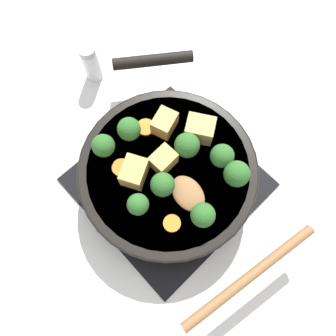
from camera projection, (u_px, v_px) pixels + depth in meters
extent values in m
plane|color=silver|center=(168.00, 182.00, 0.64)|extent=(2.40, 2.40, 0.00)
cube|color=black|center=(168.00, 182.00, 0.64)|extent=(0.31, 0.31, 0.01)
torus|color=black|center=(168.00, 179.00, 0.63)|extent=(0.24, 0.24, 0.01)
cube|color=black|center=(168.00, 179.00, 0.63)|extent=(0.01, 0.23, 0.01)
cube|color=black|center=(168.00, 179.00, 0.63)|extent=(0.23, 0.01, 0.01)
cylinder|color=black|center=(168.00, 173.00, 0.59)|extent=(0.31, 0.31, 0.06)
cylinder|color=brown|center=(168.00, 173.00, 0.59)|extent=(0.28, 0.28, 0.05)
torus|color=black|center=(168.00, 169.00, 0.57)|extent=(0.32, 0.32, 0.01)
cylinder|color=black|center=(153.00, 60.00, 0.65)|extent=(0.14, 0.11, 0.02)
ellipsoid|color=olive|center=(188.00, 193.00, 0.54)|extent=(0.06, 0.07, 0.01)
cylinder|color=olive|center=(250.00, 276.00, 0.50)|extent=(0.25, 0.05, 0.02)
cube|color=tan|center=(200.00, 129.00, 0.57)|extent=(0.06, 0.06, 0.04)
cube|color=tan|center=(165.00, 123.00, 0.58)|extent=(0.05, 0.05, 0.03)
cube|color=tan|center=(134.00, 172.00, 0.54)|extent=(0.06, 0.06, 0.04)
cube|color=tan|center=(161.00, 162.00, 0.55)|extent=(0.04, 0.03, 0.03)
cylinder|color=#709956|center=(220.00, 160.00, 0.56)|extent=(0.01, 0.01, 0.01)
sphere|color=#2D6628|center=(222.00, 156.00, 0.54)|extent=(0.04, 0.04, 0.04)
cylinder|color=#709956|center=(188.00, 152.00, 0.57)|extent=(0.01, 0.01, 0.01)
sphere|color=#2D6628|center=(189.00, 147.00, 0.55)|extent=(0.04, 0.04, 0.04)
cylinder|color=#709956|center=(202.00, 218.00, 0.53)|extent=(0.01, 0.01, 0.01)
sphere|color=#2D6628|center=(203.00, 215.00, 0.51)|extent=(0.04, 0.04, 0.04)
cylinder|color=#709956|center=(130.00, 135.00, 0.58)|extent=(0.01, 0.01, 0.01)
sphere|color=#2D6628|center=(129.00, 129.00, 0.56)|extent=(0.04, 0.04, 0.04)
cylinder|color=#709956|center=(234.00, 178.00, 0.55)|extent=(0.01, 0.01, 0.01)
sphere|color=#2D6628|center=(237.00, 174.00, 0.53)|extent=(0.04, 0.04, 0.04)
cylinder|color=#709956|center=(106.00, 150.00, 0.57)|extent=(0.01, 0.01, 0.01)
sphere|color=#2D6628|center=(103.00, 146.00, 0.55)|extent=(0.04, 0.04, 0.04)
cylinder|color=#709956|center=(163.00, 188.00, 0.55)|extent=(0.01, 0.01, 0.01)
sphere|color=#2D6628|center=(163.00, 185.00, 0.53)|extent=(0.04, 0.04, 0.04)
cylinder|color=#709956|center=(139.00, 207.00, 0.54)|extent=(0.01, 0.01, 0.01)
sphere|color=#2D6628|center=(138.00, 204.00, 0.52)|extent=(0.04, 0.04, 0.04)
cylinder|color=orange|center=(121.00, 168.00, 0.56)|extent=(0.03, 0.03, 0.01)
cylinder|color=orange|center=(172.00, 223.00, 0.53)|extent=(0.03, 0.03, 0.01)
cylinder|color=orange|center=(146.00, 127.00, 0.59)|extent=(0.03, 0.03, 0.01)
cylinder|color=white|center=(92.00, 65.00, 0.69)|extent=(0.04, 0.04, 0.07)
cylinder|color=#B7B7BC|center=(87.00, 51.00, 0.65)|extent=(0.03, 0.03, 0.01)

